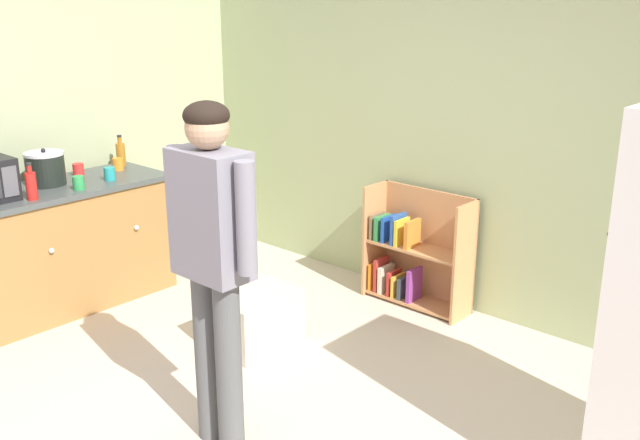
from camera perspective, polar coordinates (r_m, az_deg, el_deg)
The scene contains 13 objects.
back_wall at distance 4.98m, azimuth 12.53°, elevation 7.57°, with size 5.20×0.06×2.70m, color #A3B381.
left_side_wall at distance 5.81m, azimuth -19.33°, elevation 8.38°, with size 0.06×2.99×2.70m, color #A3AE83.
kitchen_counter at distance 5.36m, azimuth -22.16°, elevation -2.59°, with size 0.65×2.03×0.90m.
bookshelf at distance 5.26m, azimuth 7.55°, elevation -2.78°, with size 0.80×0.28×0.85m.
standing_person at distance 3.37m, azimuth -8.59°, elevation -2.25°, with size 0.57×0.22×1.74m.
pet_carrier at distance 4.68m, azimuth -5.33°, elevation -7.81°, with size 0.42×0.55×0.36m.
crock_pot at distance 5.37m, azimuth -21.15°, elevation 3.87°, with size 0.27×0.27×0.26m.
ketchup_bottle at distance 5.01m, azimuth -22.13°, elevation 2.62°, with size 0.07×0.07×0.25m.
amber_bottle at distance 5.79m, azimuth -15.67°, elevation 5.14°, with size 0.07×0.07×0.25m.
red_cup at distance 5.56m, azimuth -18.79°, elevation 3.82°, with size 0.08×0.08×0.10m, color red.
green_cup at distance 5.17m, azimuth -18.77°, elevation 2.84°, with size 0.08×0.08×0.10m, color #2B9148.
teal_cup at distance 5.37m, azimuth -16.50°, elevation 3.57°, with size 0.08×0.08×0.10m, color teal.
orange_cup at distance 5.67m, azimuth -15.87°, elevation 4.33°, with size 0.08×0.08×0.10m, color orange.
Camera 1 is at (2.42, -1.94, 2.17)m, focal length 39.95 mm.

